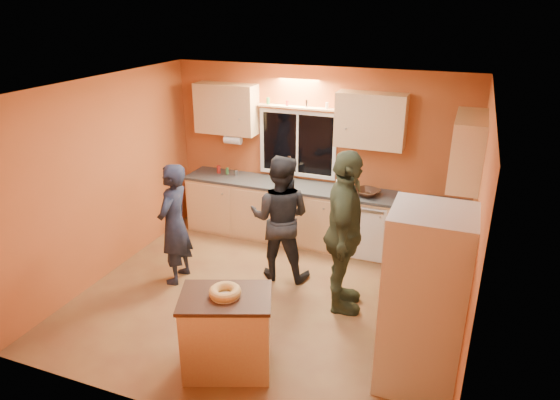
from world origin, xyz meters
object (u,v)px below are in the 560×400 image
at_px(person_center, 280,218).
at_px(person_right, 344,233).
at_px(refrigerator, 424,302).
at_px(island, 227,332).
at_px(person_left, 174,224).

height_order(person_center, person_right, person_right).
height_order(refrigerator, island, refrigerator).
xyz_separation_m(person_center, person_right, (0.95, -0.43, 0.14)).
relative_size(refrigerator, person_left, 1.13).
bearing_deg(refrigerator, person_center, 144.12).
height_order(person_left, person_right, person_right).
height_order(island, person_center, person_center).
distance_m(refrigerator, person_left, 3.27).
distance_m(refrigerator, person_center, 2.40).
bearing_deg(person_right, island, 139.94).
bearing_deg(island, person_center, 74.27).
height_order(refrigerator, person_right, person_right).
distance_m(person_left, person_center, 1.36).
bearing_deg(refrigerator, person_left, 165.42).
bearing_deg(person_right, person_left, 81.90).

